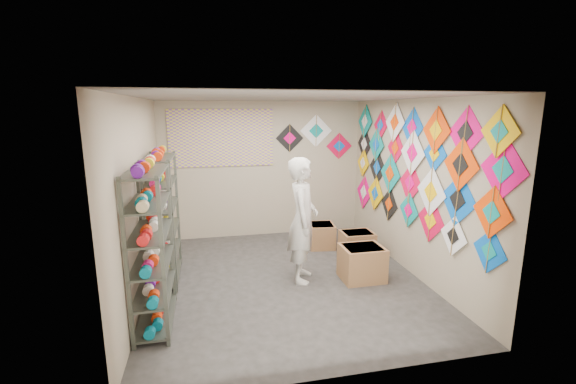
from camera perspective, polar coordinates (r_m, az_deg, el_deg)
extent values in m
plane|color=#2E2B28|center=(6.02, -0.34, -12.83)|extent=(4.50, 4.50, 0.00)
plane|color=tan|center=(7.77, -3.76, 3.28)|extent=(4.00, 0.00, 4.00)
plane|color=tan|center=(3.50, 7.27, -7.87)|extent=(4.00, 0.00, 4.00)
plane|color=tan|center=(5.55, -21.03, -1.09)|extent=(0.00, 4.50, 4.50)
plane|color=tan|center=(6.30, 17.75, 0.65)|extent=(0.00, 4.50, 4.50)
plane|color=slate|center=(5.46, -0.37, 13.80)|extent=(4.50, 4.50, 0.00)
cube|color=#4C5147|center=(4.81, -19.55, -7.90)|extent=(0.40, 1.10, 1.90)
cube|color=#4C5147|center=(6.05, -18.05, -3.74)|extent=(0.40, 1.10, 1.90)
cylinder|color=#DF1665|center=(4.34, -20.42, -8.85)|extent=(0.12, 0.10, 0.12)
cylinder|color=#FC370B|center=(4.51, -20.09, -7.99)|extent=(0.12, 0.10, 0.12)
cylinder|color=yellow|center=(4.69, -19.78, -7.20)|extent=(0.12, 0.10, 0.12)
cylinder|color=white|center=(4.87, -19.49, -6.46)|extent=(0.12, 0.10, 0.12)
cylinder|color=red|center=(5.06, -19.23, -5.78)|extent=(0.12, 0.10, 0.12)
cylinder|color=#5E1491|center=(5.24, -18.98, -5.15)|extent=(0.12, 0.10, 0.12)
cylinder|color=#D1BB88|center=(5.56, -18.59, -4.13)|extent=(0.12, 0.10, 0.12)
cylinder|color=#056D83|center=(5.75, -18.39, -3.60)|extent=(0.12, 0.10, 0.12)
cylinder|color=#DF1665|center=(5.93, -18.20, -3.11)|extent=(0.12, 0.10, 0.12)
cylinder|color=#FC370B|center=(6.11, -18.02, -2.64)|extent=(0.12, 0.10, 0.12)
cylinder|color=yellow|center=(6.30, -17.85, -2.21)|extent=(0.12, 0.10, 0.12)
cylinder|color=white|center=(6.49, -17.70, -1.79)|extent=(0.12, 0.10, 0.12)
cube|color=blue|center=(4.97, 27.69, -7.76)|extent=(0.03, 0.54, 0.54)
cube|color=white|center=(5.43, 23.31, -6.00)|extent=(0.02, 0.54, 0.54)
cube|color=red|center=(5.86, 20.39, -3.92)|extent=(0.03, 0.66, 0.66)
cube|color=#098C89|center=(6.34, 17.44, -2.58)|extent=(0.01, 0.56, 0.56)
cube|color=black|center=(6.95, 14.77, -1.73)|extent=(0.03, 0.60, 0.60)
cube|color=#FFC001|center=(7.40, 12.80, -0.21)|extent=(0.04, 0.64, 0.64)
cube|color=#F40072|center=(7.93, 11.17, -0.01)|extent=(0.04, 0.69, 0.69)
cube|color=#FF3E01|center=(4.84, 27.97, -2.69)|extent=(0.02, 0.62, 0.62)
cube|color=blue|center=(5.32, 23.88, -1.05)|extent=(0.04, 0.70, 0.70)
cube|color=white|center=(5.78, 20.43, 0.01)|extent=(0.01, 0.71, 0.71)
cube|color=red|center=(6.29, 17.65, 1.31)|extent=(0.04, 0.64, 0.64)
cube|color=#098C89|center=(6.83, 14.89, 2.66)|extent=(0.01, 0.70, 0.70)
cube|color=black|center=(7.32, 13.09, 3.56)|extent=(0.01, 0.66, 0.66)
cube|color=#FFC001|center=(7.88, 11.06, 4.25)|extent=(0.03, 0.55, 0.55)
cube|color=#F40072|center=(4.71, 29.27, 2.91)|extent=(0.02, 0.69, 0.69)
cube|color=#FF3E01|center=(5.23, 24.23, 3.70)|extent=(0.02, 0.68, 0.68)
cube|color=blue|center=(5.71, 20.93, 5.35)|extent=(0.02, 0.55, 0.55)
cube|color=white|center=(6.18, 17.96, 5.55)|extent=(0.01, 0.70, 0.70)
cube|color=red|center=(6.69, 15.65, 6.32)|extent=(0.01, 0.56, 0.56)
cube|color=#098C89|center=(7.32, 12.94, 6.85)|extent=(0.02, 0.61, 0.61)
cube|color=black|center=(7.85, 11.26, 7.00)|extent=(0.01, 0.66, 0.66)
cube|color=#FFC001|center=(4.73, 28.88, 7.85)|extent=(0.03, 0.58, 0.58)
cube|color=#F40072|center=(5.19, 24.83, 7.96)|extent=(0.03, 0.67, 0.67)
cube|color=#FF3E01|center=(5.67, 21.10, 8.53)|extent=(0.02, 0.65, 0.65)
cube|color=blue|center=(6.24, 17.93, 9.11)|extent=(0.04, 0.62, 0.62)
cube|color=white|center=(6.69, 15.56, 9.92)|extent=(0.04, 0.65, 0.65)
cube|color=red|center=(7.20, 13.57, 9.60)|extent=(0.04, 0.55, 0.55)
cube|color=#098C89|center=(7.80, 11.34, 10.22)|extent=(0.04, 0.65, 0.65)
cube|color=black|center=(7.78, 0.24, 7.97)|extent=(0.57, 0.02, 0.57)
cube|color=white|center=(7.91, 4.18, 9.03)|extent=(0.66, 0.02, 0.66)
cube|color=red|center=(8.09, 7.57, 6.76)|extent=(0.55, 0.02, 0.55)
cube|color=#7B4CA6|center=(7.60, -9.83, 7.87)|extent=(2.00, 0.01, 1.10)
imported|color=beige|center=(5.72, 2.19, -4.17)|extent=(0.93, 0.83, 1.87)
cube|color=#986942|center=(6.04, 10.89, -10.29)|extent=(0.63, 0.52, 0.52)
cube|color=#986942|center=(6.91, 10.18, -7.65)|extent=(0.56, 0.46, 0.45)
cube|color=#986942|center=(7.31, 4.97, -6.43)|extent=(0.52, 0.56, 0.44)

